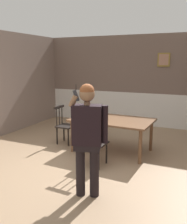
% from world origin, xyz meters
% --- Properties ---
extents(ground_plane, '(8.33, 8.33, 0.00)m').
position_xyz_m(ground_plane, '(0.00, 0.00, 0.00)').
color(ground_plane, '#9E7F60').
extents(room_back_partition, '(5.92, 0.17, 2.82)m').
position_xyz_m(room_back_partition, '(0.00, 3.79, 1.36)').
color(room_back_partition, '#756056').
rests_on(room_back_partition, ground_plane).
extents(dining_table, '(1.81, 1.14, 0.75)m').
position_xyz_m(dining_table, '(0.26, 1.13, 0.67)').
color(dining_table, brown).
rests_on(dining_table, ground_plane).
extents(chair_near_window, '(0.41, 0.41, 0.94)m').
position_xyz_m(chair_near_window, '(-1.01, 1.19, 0.46)').
color(chair_near_window, black).
rests_on(chair_near_window, ground_plane).
extents(chair_by_doorway, '(0.47, 0.47, 0.94)m').
position_xyz_m(chair_by_doorway, '(0.22, 0.21, 0.47)').
color(chair_by_doorway, black).
rests_on(chair_by_doorway, ground_plane).
extents(person_figure, '(0.55, 0.35, 1.71)m').
position_xyz_m(person_figure, '(0.60, -0.84, 0.99)').
color(person_figure, black).
rests_on(person_figure, ground_plane).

